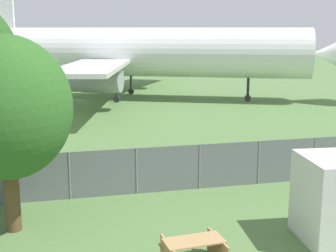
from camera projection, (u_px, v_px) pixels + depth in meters
name	position (u px, v px, depth m)	size (l,w,h in m)	color
perimeter_fence	(136.00, 171.00, 18.10)	(56.07, 0.07, 1.83)	slate
airplane	(135.00, 53.00, 42.34)	(38.42, 30.49, 12.96)	white
picnic_bench_near_cabin	(194.00, 250.00, 12.64)	(1.72, 1.52, 0.76)	tan
tree_near_hangar	(6.00, 108.00, 14.18)	(4.04, 4.04, 6.20)	brown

